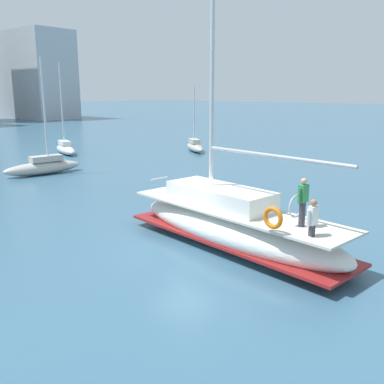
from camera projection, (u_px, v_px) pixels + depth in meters
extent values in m
plane|color=#38607A|center=(184.00, 245.00, 16.23)|extent=(400.00, 400.00, 0.00)
ellipsoid|color=white|center=(233.00, 229.00, 15.87)|extent=(3.67, 9.84, 1.40)
cube|color=maroon|center=(233.00, 237.00, 15.94)|extent=(3.66, 9.65, 0.10)
cube|color=beige|center=(234.00, 210.00, 15.70)|extent=(3.41, 9.33, 0.08)
cube|color=white|center=(220.00, 196.00, 16.13)|extent=(2.24, 4.51, 0.70)
cylinder|color=silver|center=(212.00, 60.00, 15.35)|extent=(0.16, 0.16, 10.55)
cylinder|color=#B7B7BC|center=(274.00, 156.00, 14.00)|extent=(0.89, 5.72, 0.12)
cylinder|color=silver|center=(159.00, 178.00, 18.77)|extent=(0.90, 0.18, 0.06)
torus|color=orange|center=(273.00, 218.00, 12.91)|extent=(0.23, 0.71, 0.70)
cylinder|color=#33333D|center=(302.00, 214.00, 13.53)|extent=(0.20, 0.20, 0.80)
cube|color=#338C4C|center=(303.00, 193.00, 13.37)|extent=(0.34, 0.24, 0.56)
sphere|color=tan|center=(304.00, 181.00, 13.28)|extent=(0.20, 0.20, 0.20)
cylinder|color=#338C4C|center=(299.00, 196.00, 13.24)|extent=(0.09, 0.09, 0.50)
cylinder|color=#338C4C|center=(307.00, 194.00, 13.53)|extent=(0.09, 0.09, 0.50)
cylinder|color=#33333D|center=(312.00, 230.00, 12.70)|extent=(0.20, 0.20, 0.35)
cube|color=white|center=(313.00, 215.00, 12.59)|extent=(0.34, 0.24, 0.56)
sphere|color=#9E7051|center=(314.00, 203.00, 12.50)|extent=(0.20, 0.20, 0.20)
cylinder|color=white|center=(308.00, 218.00, 12.46)|extent=(0.09, 0.09, 0.50)
cylinder|color=white|center=(317.00, 216.00, 12.75)|extent=(0.09, 0.09, 0.50)
torus|color=silver|center=(296.00, 206.00, 13.65)|extent=(0.76, 0.16, 0.76)
ellipsoid|color=#B7B2A8|center=(195.00, 147.00, 41.38)|extent=(3.74, 4.48, 0.77)
cube|color=#B7B2A8|center=(194.00, 141.00, 41.47)|extent=(1.72, 1.96, 0.40)
cylinder|color=silver|center=(194.00, 115.00, 41.02)|extent=(0.12, 0.12, 5.37)
ellipsoid|color=#B7B2A8|center=(43.00, 168.00, 29.96)|extent=(5.59, 2.11, 0.88)
cube|color=#B7B2A8|center=(46.00, 158.00, 29.99)|extent=(2.29, 1.16, 0.40)
cylinder|color=silver|center=(44.00, 110.00, 29.31)|extent=(0.14, 0.14, 7.05)
ellipsoid|color=silver|center=(66.00, 150.00, 39.71)|extent=(2.76, 5.01, 0.79)
cube|color=silver|center=(64.00, 143.00, 39.78)|extent=(1.38, 2.10, 0.40)
cylinder|color=silver|center=(62.00, 105.00, 39.09)|extent=(0.13, 0.13, 7.36)
cube|color=#B2B7BC|center=(36.00, 76.00, 90.56)|extent=(9.27, 17.27, 17.71)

